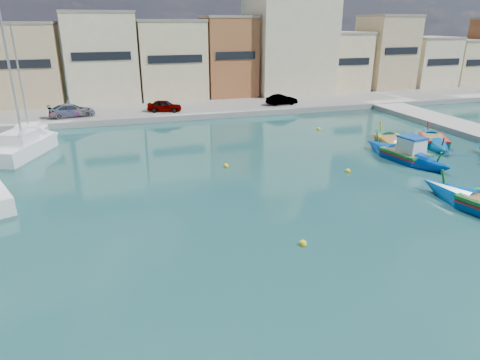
{
  "coord_description": "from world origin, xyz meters",
  "views": [
    {
      "loc": [
        -13.53,
        -15.21,
        9.66
      ],
      "look_at": [
        -7.06,
        6.0,
        1.4
      ],
      "focal_mm": 32.0,
      "sensor_mm": 36.0,
      "label": 1
    }
  ],
  "objects": [
    {
      "name": "north_townhouses",
      "position": [
        6.68,
        39.36,
        5.0
      ],
      "size": [
        83.2,
        7.87,
        10.19
      ],
      "color": "beige",
      "rests_on": "ground"
    },
    {
      "name": "ground",
      "position": [
        0.0,
        0.0,
        0.0
      ],
      "size": [
        160.0,
        160.0,
        0.0
      ],
      "primitive_type": "plane",
      "color": "#153F41",
      "rests_on": "ground"
    },
    {
      "name": "yacht_north",
      "position": [
        -20.27,
        25.28,
        0.41
      ],
      "size": [
        2.59,
        7.82,
        10.3
      ],
      "color": "white",
      "rests_on": "ground"
    },
    {
      "name": "yacht_midnorth",
      "position": [
        -19.65,
        21.28,
        0.5
      ],
      "size": [
        5.81,
        9.23,
        12.6
      ],
      "color": "white",
      "rests_on": "ground"
    },
    {
      "name": "north_quay",
      "position": [
        0.0,
        32.0,
        0.3
      ],
      "size": [
        80.0,
        8.0,
        0.6
      ],
      "primitive_type": "cube",
      "color": "gray",
      "rests_on": "ground"
    },
    {
      "name": "luzzu_blue_cabin",
      "position": [
        6.96,
        10.09,
        0.35
      ],
      "size": [
        3.3,
        8.35,
        2.88
      ],
      "color": "#003EA6",
      "rests_on": "ground"
    },
    {
      "name": "luzzu_cyan_mid",
      "position": [
        12.04,
        13.11,
        0.24
      ],
      "size": [
        5.17,
        7.61,
        2.26
      ],
      "color": "#00569C",
      "rests_on": "ground"
    },
    {
      "name": "parked_cars",
      "position": [
        -9.15,
        30.5,
        1.22
      ],
      "size": [
        26.83,
        2.52,
        1.28
      ],
      "color": "#4C1919",
      "rests_on": "north_quay"
    },
    {
      "name": "mooring_buoys",
      "position": [
        1.28,
        6.81,
        0.08
      ],
      "size": [
        17.92,
        25.55,
        0.36
      ],
      "color": "yellow",
      "rests_on": "ground"
    },
    {
      "name": "church_block",
      "position": [
        10.0,
        40.0,
        8.41
      ],
      "size": [
        10.0,
        10.0,
        19.1
      ],
      "color": "beige",
      "rests_on": "ground"
    },
    {
      "name": "luzzu_green",
      "position": [
        8.39,
        13.44,
        0.27
      ],
      "size": [
        3.45,
        8.1,
        2.48
      ],
      "color": "#0B7450",
      "rests_on": "ground"
    }
  ]
}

